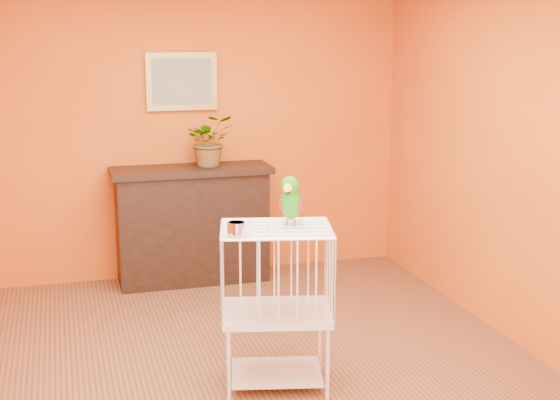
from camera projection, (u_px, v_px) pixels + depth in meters
name	position (u px, v px, depth m)	size (l,w,h in m)	color
ground	(242.00, 374.00, 5.06)	(4.50, 4.50, 0.00)	brown
room_shell	(239.00, 131.00, 4.72)	(4.50, 4.50, 4.50)	#D35D13
console_cabinet	(192.00, 225.00, 6.85)	(1.38, 0.50, 1.03)	black
potted_plant	(209.00, 146.00, 6.79)	(0.41, 0.45, 0.35)	#26722D
framed_picture	(182.00, 82.00, 6.77)	(0.62, 0.04, 0.50)	#B08B3E
birdcage	(276.00, 305.00, 4.80)	(0.75, 0.64, 1.02)	silver
feed_cup	(236.00, 229.00, 4.50)	(0.11, 0.11, 0.08)	silver
parrot	(291.00, 200.00, 4.71)	(0.19, 0.28, 0.32)	#59544C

